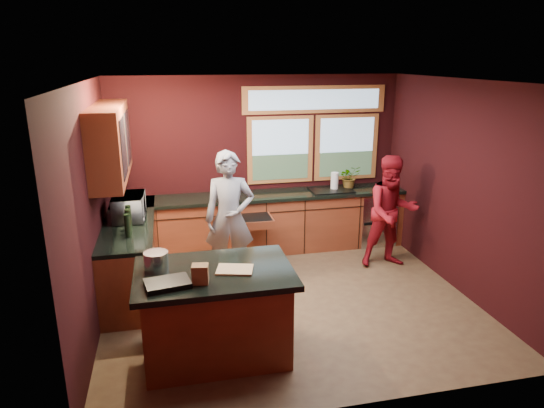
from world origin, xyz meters
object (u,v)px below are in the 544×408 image
object	(u,v)px
cutting_board	(235,270)
stock_pot	(156,261)
island	(216,313)
person_red	(392,212)
person_grey	(230,218)

from	to	relation	value
cutting_board	stock_pot	bearing A→B (deg)	165.07
island	cutting_board	size ratio (longest dim) A/B	4.43
stock_pot	person_red	bearing A→B (deg)	25.40
island	stock_pot	xyz separation A→B (m)	(-0.55, 0.15, 0.56)
person_red	cutting_board	world-z (taller)	person_red
person_grey	cutting_board	bearing A→B (deg)	-89.03
island	person_grey	size ratio (longest dim) A/B	0.86
person_red	person_grey	bearing A→B (deg)	-176.54
person_grey	stock_pot	world-z (taller)	person_grey
person_red	island	bearing A→B (deg)	-144.90
cutting_board	person_red	bearing A→B (deg)	34.82
cutting_board	island	bearing A→B (deg)	165.96
island	cutting_board	world-z (taller)	cutting_board
island	person_grey	bearing A→B (deg)	77.27
stock_pot	person_grey	bearing A→B (deg)	58.78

